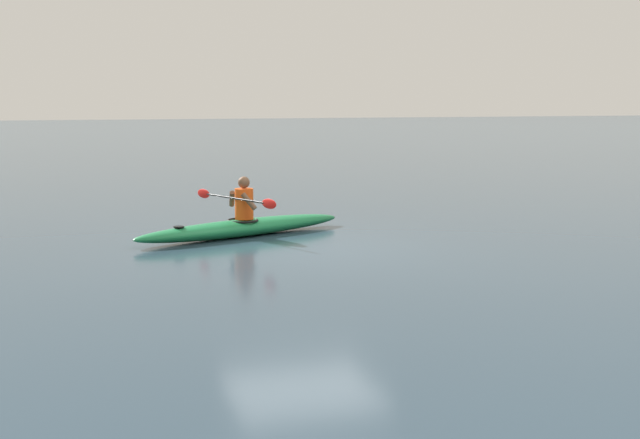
# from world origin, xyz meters

# --- Properties ---
(ground_plane) EXTENTS (160.00, 160.00, 0.00)m
(ground_plane) POSITION_xyz_m (0.00, 0.00, 0.00)
(ground_plane) COLOR #283D4C
(kayak) EXTENTS (4.24, 2.23, 0.30)m
(kayak) POSITION_xyz_m (0.69, -1.43, 0.15)
(kayak) COLOR #19723F
(kayak) RESTS_ON ground
(kayaker) EXTENTS (0.96, 2.26, 0.76)m
(kayaker) POSITION_xyz_m (0.67, -1.43, 0.63)
(kayaker) COLOR #E04C14
(kayaker) RESTS_ON kayak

